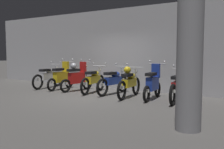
{
  "coord_description": "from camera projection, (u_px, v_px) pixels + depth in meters",
  "views": [
    {
      "loc": [
        5.64,
        -7.18,
        1.55
      ],
      "look_at": [
        0.45,
        0.68,
        0.75
      ],
      "focal_mm": 41.38,
      "sensor_mm": 36.0,
      "label": 1
    }
  ],
  "objects": [
    {
      "name": "ground_plane",
      "position": [
        91.0,
        96.0,
        9.19
      ],
      "size": [
        80.0,
        80.0,
        0.0
      ],
      "primitive_type": "plane",
      "color": "#565451"
    },
    {
      "name": "back_wall",
      "position": [
        124.0,
        49.0,
        10.95
      ],
      "size": [
        16.0,
        0.3,
        3.4
      ],
      "primitive_type": "cube",
      "color": "#ADADB2",
      "rests_on": "ground"
    },
    {
      "name": "motorbike_slot_0",
      "position": [
        48.0,
        77.0,
        11.36
      ],
      "size": [
        0.59,
        1.95,
        1.15
      ],
      "color": "black",
      "rests_on": "ground"
    },
    {
      "name": "motorbike_slot_1",
      "position": [
        61.0,
        77.0,
        10.86
      ],
      "size": [
        0.59,
        1.68,
        1.29
      ],
      "color": "black",
      "rests_on": "ground"
    },
    {
      "name": "motorbike_slot_2",
      "position": [
        77.0,
        77.0,
        10.42
      ],
      "size": [
        0.58,
        1.68,
        1.29
      ],
      "color": "black",
      "rests_on": "ground"
    },
    {
      "name": "motorbike_slot_3",
      "position": [
        94.0,
        80.0,
        9.97
      ],
      "size": [
        0.61,
        1.93,
        1.15
      ],
      "color": "black",
      "rests_on": "ground"
    },
    {
      "name": "motorbike_slot_4",
      "position": [
        114.0,
        81.0,
        9.61
      ],
      "size": [
        0.59,
        1.95,
        1.15
      ],
      "color": "black",
      "rests_on": "ground"
    },
    {
      "name": "motorbike_slot_5",
      "position": [
        129.0,
        82.0,
        8.92
      ],
      "size": [
        0.56,
        1.95,
        1.08
      ],
      "color": "black",
      "rests_on": "ground"
    },
    {
      "name": "motorbike_slot_6",
      "position": [
        153.0,
        84.0,
        8.55
      ],
      "size": [
        0.59,
        1.68,
        1.29
      ],
      "color": "black",
      "rests_on": "ground"
    },
    {
      "name": "motorbike_slot_7",
      "position": [
        178.0,
        86.0,
        8.11
      ],
      "size": [
        0.59,
        1.95,
        1.15
      ],
      "color": "black",
      "rests_on": "ground"
    },
    {
      "name": "support_pillar",
      "position": [
        190.0,
        45.0,
        5.03
      ],
      "size": [
        0.51,
        0.51,
        3.4
      ],
      "primitive_type": "cylinder",
      "color": "gray",
      "rests_on": "ground"
    }
  ]
}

